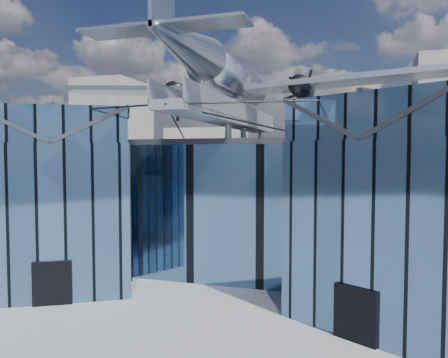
% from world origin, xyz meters
% --- Properties ---
extents(ground_plane, '(120.00, 120.00, 0.00)m').
position_xyz_m(ground_plane, '(0.00, 0.00, 0.00)').
color(ground_plane, gray).
extents(museum, '(32.88, 24.50, 17.60)m').
position_xyz_m(museum, '(0.00, 5.82, 5.54)').
color(museum, '#4A7098').
rests_on(museum, ground).
extents(bg_towers, '(77.00, 24.50, 26.00)m').
position_xyz_m(bg_towers, '(1.45, 50.49, 10.01)').
color(bg_towers, gray).
rests_on(bg_towers, ground).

